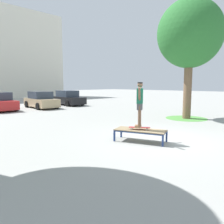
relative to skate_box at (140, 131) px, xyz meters
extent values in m
plane|color=#999993|center=(0.79, -0.27, -0.41)|extent=(120.00, 120.00, 0.00)
cube|color=navy|center=(-0.64, 0.74, -0.22)|extent=(0.08, 0.08, 0.38)
cube|color=navy|center=(0.01, 0.98, -0.22)|extent=(0.08, 0.08, 0.38)
cube|color=navy|center=(-0.01, -0.98, -0.22)|extent=(0.08, 0.08, 0.38)
cube|color=navy|center=(0.64, -0.74, -0.22)|extent=(0.08, 0.08, 0.38)
cylinder|color=navy|center=(-0.33, -0.12, -0.01)|extent=(0.70, 1.80, 0.05)
cylinder|color=navy|center=(0.33, 0.12, -0.01)|extent=(0.70, 1.80, 0.05)
cylinder|color=navy|center=(-0.31, 0.86, -0.01)|extent=(0.73, 0.31, 0.05)
cylinder|color=navy|center=(0.31, -0.86, -0.01)|extent=(0.73, 0.31, 0.05)
cube|color=#847051|center=(0.00, 0.00, 0.03)|extent=(1.36, 2.05, 0.03)
cube|color=#B23333|center=(-0.01, 0.04, 0.13)|extent=(0.61, 0.78, 0.02)
cylinder|color=silver|center=(-0.23, 0.23, 0.07)|extent=(0.06, 0.06, 0.06)
cylinder|color=silver|center=(-0.11, 0.31, 0.07)|extent=(0.06, 0.06, 0.06)
cylinder|color=silver|center=(0.08, -0.24, 0.07)|extent=(0.06, 0.06, 0.06)
cylinder|color=silver|center=(0.20, -0.15, 0.07)|extent=(0.06, 0.06, 0.06)
cylinder|color=brown|center=(-0.10, -0.02, 0.55)|extent=(0.11, 0.11, 0.82)
cube|color=#99704C|center=(-0.13, 0.03, 0.17)|extent=(0.22, 0.26, 0.07)
cylinder|color=brown|center=(0.07, 0.09, 0.55)|extent=(0.11, 0.11, 0.82)
cube|color=#99704C|center=(0.04, 0.14, 0.17)|extent=(0.22, 0.26, 0.07)
cube|color=#4C4C51|center=(-0.01, 0.04, 0.92)|extent=(0.36, 0.33, 0.24)
cube|color=#196647|center=(-0.01, 0.04, 1.32)|extent=(0.42, 0.38, 0.56)
cylinder|color=brown|center=(-0.26, -0.13, 1.40)|extent=(0.38, 0.29, 0.52)
cylinder|color=brown|center=(0.24, 0.21, 1.40)|extent=(0.38, 0.29, 0.52)
sphere|color=brown|center=(-0.01, 0.04, 1.73)|extent=(0.20, 0.20, 0.20)
cylinder|color=black|center=(-0.01, 0.04, 1.80)|extent=(0.19, 0.19, 0.05)
cylinder|color=brown|center=(6.65, 1.39, 1.35)|extent=(0.49, 0.49, 3.53)
ellipsoid|color=#286B2D|center=(6.65, 1.39, 4.79)|extent=(3.93, 3.93, 4.12)
cylinder|color=#519342|center=(6.65, 1.39, -0.41)|extent=(2.57, 2.57, 0.01)
cylinder|color=black|center=(0.74, 13.02, -0.11)|extent=(0.24, 0.61, 0.60)
cylinder|color=black|center=(0.84, 15.62, -0.11)|extent=(0.24, 0.61, 0.60)
cube|color=tan|center=(3.30, 13.69, 0.10)|extent=(2.07, 4.33, 0.70)
cube|color=#2D3847|center=(3.32, 13.84, 0.77)|extent=(1.74, 2.23, 0.64)
cylinder|color=black|center=(4.04, 12.32, -0.11)|extent=(0.27, 0.62, 0.60)
cylinder|color=black|center=(2.34, 12.47, -0.11)|extent=(0.27, 0.62, 0.60)
cylinder|color=black|center=(4.27, 14.91, -0.11)|extent=(0.27, 0.62, 0.60)
cylinder|color=black|center=(2.57, 15.06, -0.11)|extent=(0.27, 0.62, 0.60)
cube|color=black|center=(6.67, 14.32, 0.10)|extent=(2.01, 4.32, 0.70)
cube|color=#2D3847|center=(6.68, 14.47, 0.77)|extent=(1.71, 2.21, 0.64)
cylinder|color=black|center=(7.42, 12.96, -0.11)|extent=(0.26, 0.61, 0.60)
cylinder|color=black|center=(5.72, 13.09, -0.11)|extent=(0.26, 0.61, 0.60)
cylinder|color=black|center=(7.61, 15.56, -0.11)|extent=(0.26, 0.61, 0.60)
cylinder|color=black|center=(5.92, 15.68, -0.11)|extent=(0.26, 0.61, 0.60)
camera|label=1|loc=(-6.67, -5.00, 1.76)|focal=35.81mm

